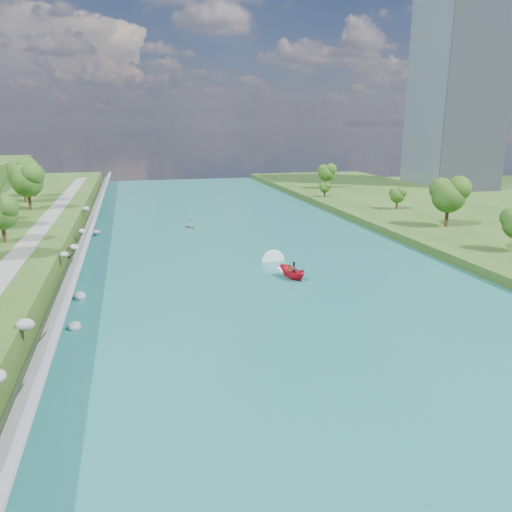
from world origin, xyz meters
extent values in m
plane|color=#2D5119|center=(0.00, 0.00, 0.00)|extent=(260.00, 260.00, 0.00)
cube|color=#1A665F|center=(0.00, 20.00, 0.05)|extent=(55.00, 240.00, 0.10)
cube|color=slate|center=(-25.85, 20.00, 1.80)|extent=(3.54, 236.00, 4.05)
ellipsoid|color=gray|center=(-27.09, -4.92, 3.69)|extent=(1.51, 1.24, 1.06)
ellipsoid|color=gray|center=(-24.14, 2.17, 0.29)|extent=(1.35, 1.67, 0.96)
ellipsoid|color=gray|center=(-24.38, 11.47, 0.38)|extent=(1.37, 1.77, 1.09)
ellipsoid|color=gray|center=(-26.82, 20.59, 3.34)|extent=(1.12, 1.24, 0.82)
ellipsoid|color=gray|center=(-26.51, 29.08, 2.23)|extent=(1.64, 1.48, 0.94)
ellipsoid|color=gray|center=(-26.25, 40.62, 2.28)|extent=(1.23, 1.23, 0.92)
ellipsoid|color=gray|center=(-24.47, 47.00, 0.75)|extent=(1.52, 1.49, 0.84)
ellipsoid|color=gray|center=(-26.87, 58.56, 3.31)|extent=(1.50, 1.29, 1.03)
cube|color=gray|center=(-32.50, 20.00, 3.55)|extent=(3.00, 200.00, 0.10)
cube|color=gray|center=(82.50, 95.00, 30.00)|extent=(22.00, 22.00, 60.00)
ellipsoid|color=#184612|center=(-35.86, 29.21, 7.53)|extent=(4.84, 4.84, 8.06)
ellipsoid|color=#184612|center=(-37.40, 58.97, 8.90)|extent=(6.48, 6.48, 10.80)
ellipsoid|color=#184612|center=(-40.21, 69.85, 9.17)|extent=(6.81, 6.81, 11.35)
ellipsoid|color=#184612|center=(-39.73, 78.75, 7.76)|extent=(5.12, 5.12, 8.53)
ellipsoid|color=#184612|center=(39.31, 32.66, 6.98)|extent=(6.58, 6.58, 10.97)
ellipsoid|color=#184612|center=(40.22, 52.58, 4.46)|extent=(3.55, 3.55, 5.92)
ellipsoid|color=#184612|center=(31.67, 74.78, 3.76)|extent=(2.71, 2.71, 4.52)
ellipsoid|color=#184612|center=(38.88, 91.58, 5.76)|extent=(5.11, 5.11, 8.52)
imported|color=red|center=(2.46, 12.88, 0.99)|extent=(3.36, 4.92, 1.78)
imported|color=#66605B|center=(2.06, 12.48, 1.30)|extent=(0.70, 0.55, 1.70)
imported|color=#66605B|center=(2.96, 13.38, 1.36)|extent=(1.03, 0.89, 1.81)
cube|color=white|center=(2.46, 15.88, 0.13)|extent=(0.90, 5.00, 0.06)
imported|color=#999CA1|center=(-6.71, 49.98, 0.37)|extent=(3.06, 3.25, 0.55)
imported|color=#66605B|center=(-6.71, 49.98, 1.01)|extent=(0.74, 0.59, 1.33)
camera|label=1|loc=(-17.67, -47.80, 20.17)|focal=35.00mm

